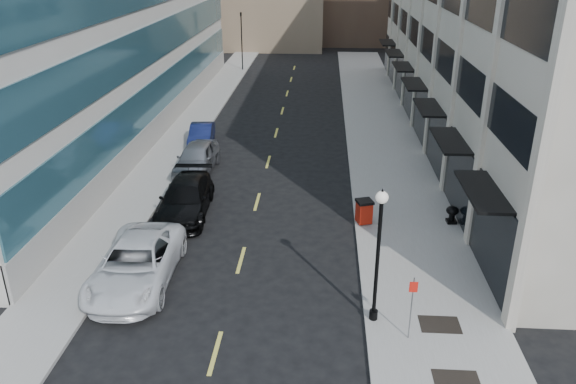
# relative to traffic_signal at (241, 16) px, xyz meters

# --- Properties ---
(sidewalk_right) EXTENTS (5.00, 80.00, 0.15)m
(sidewalk_right) POSITION_rel_traffic_signal_xyz_m (13.00, -28.00, -5.64)
(sidewalk_right) COLOR gray
(sidewalk_right) RESTS_ON ground
(sidewalk_left) EXTENTS (3.00, 80.00, 0.15)m
(sidewalk_left) POSITION_rel_traffic_signal_xyz_m (-1.00, -28.00, -5.64)
(sidewalk_left) COLOR gray
(sidewalk_left) RESTS_ON ground
(building_right) EXTENTS (15.30, 46.50, 18.25)m
(building_right) POSITION_rel_traffic_signal_xyz_m (22.44, -21.01, 3.28)
(building_right) COLOR beige
(building_right) RESTS_ON ground
(grate_mid) EXTENTS (1.40, 1.00, 0.01)m
(grate_mid) POSITION_rel_traffic_signal_xyz_m (13.10, -47.00, -5.56)
(grate_mid) COLOR black
(grate_mid) RESTS_ON sidewalk_right
(grate_far) EXTENTS (1.40, 1.00, 0.01)m
(grate_far) POSITION_rel_traffic_signal_xyz_m (13.10, -44.20, -5.56)
(grate_far) COLOR black
(grate_far) RESTS_ON sidewalk_right
(road_centerline) EXTENTS (0.15, 68.20, 0.01)m
(road_centerline) POSITION_rel_traffic_signal_xyz_m (5.50, -31.00, -5.71)
(road_centerline) COLOR #D8CC4C
(road_centerline) RESTS_ON ground
(traffic_signal) EXTENTS (0.66, 0.66, 6.98)m
(traffic_signal) POSITION_rel_traffic_signal_xyz_m (0.00, 0.00, 0.00)
(traffic_signal) COLOR black
(traffic_signal) RESTS_ON ground
(car_white_van) EXTENTS (3.02, 6.29, 1.73)m
(car_white_van) POSITION_rel_traffic_signal_xyz_m (1.67, -42.00, -4.85)
(car_white_van) COLOR white
(car_white_van) RESTS_ON ground
(car_black_pickup) EXTENTS (2.63, 5.86, 1.67)m
(car_black_pickup) POSITION_rel_traffic_signal_xyz_m (2.14, -35.67, -4.88)
(car_black_pickup) COLOR black
(car_black_pickup) RESTS_ON ground
(car_silver_sedan) EXTENTS (2.25, 5.13, 1.72)m
(car_silver_sedan) POSITION_rel_traffic_signal_xyz_m (1.47, -29.92, -4.86)
(car_silver_sedan) COLOR gray
(car_silver_sedan) RESTS_ON ground
(car_blue_sedan) EXTENTS (1.84, 4.30, 1.38)m
(car_blue_sedan) POSITION_rel_traffic_signal_xyz_m (0.70, -24.96, -5.03)
(car_blue_sedan) COLOR #141D4E
(car_blue_sedan) RESTS_ON ground
(trash_bin) EXTENTS (0.91, 0.91, 1.18)m
(trash_bin) POSITION_rel_traffic_signal_xyz_m (10.90, -36.41, -4.93)
(trash_bin) COLOR #B91C0C
(trash_bin) RESTS_ON sidewalk_right
(lamppost) EXTENTS (0.42, 0.42, 5.04)m
(lamppost) POSITION_rel_traffic_signal_xyz_m (10.80, -44.00, -2.61)
(lamppost) COLOR black
(lamppost) RESTS_ON sidewalk_right
(sign_post) EXTENTS (0.28, 0.06, 2.37)m
(sign_post) POSITION_rel_traffic_signal_xyz_m (11.90, -45.01, -4.04)
(sign_post) COLOR slate
(sign_post) RESTS_ON sidewalk_right
(urn_planter) EXTENTS (0.61, 0.61, 0.85)m
(urn_planter) POSITION_rel_traffic_signal_xyz_m (15.10, -36.11, -5.05)
(urn_planter) COLOR black
(urn_planter) RESTS_ON sidewalk_right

